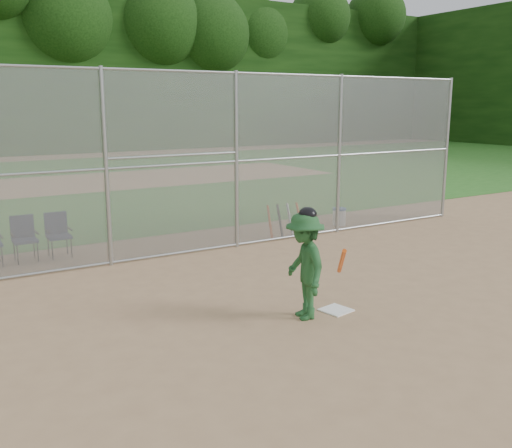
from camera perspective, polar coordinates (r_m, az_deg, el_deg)
ground at (r=8.90m, az=8.53°, el=-9.82°), size 100.00×100.00×0.00m
grass_strip at (r=25.10m, az=-18.78°, el=3.82°), size 100.00×100.00×0.00m
dirt_patch_far at (r=25.10m, az=-18.78°, el=3.82°), size 24.00×24.00×0.00m
backstop_fence at (r=12.57m, az=-5.98°, el=6.35°), size 16.09×0.09×4.00m
treeline at (r=26.94m, az=-20.58°, el=15.94°), size 81.00×60.00×11.00m
home_plate at (r=9.41m, az=8.00°, el=-8.51°), size 0.51×0.51×0.02m
batter_at_plate at (r=8.81m, az=4.88°, el=-4.12°), size 1.07×1.32×1.76m
water_cooler at (r=15.85m, az=8.32°, el=0.76°), size 0.38×0.38×0.47m
spare_bats at (r=14.30m, az=2.91°, el=0.36°), size 0.96×0.36×0.84m
chair_4 at (r=12.97m, az=-22.10°, el=-1.42°), size 0.54×0.52×0.96m
chair_5 at (r=13.09m, az=-19.10°, el=-1.08°), size 0.54×0.52×0.96m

